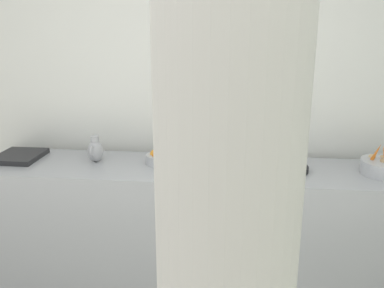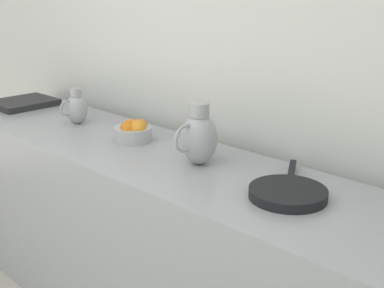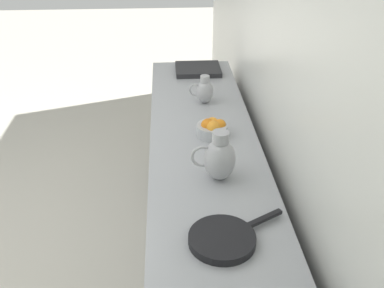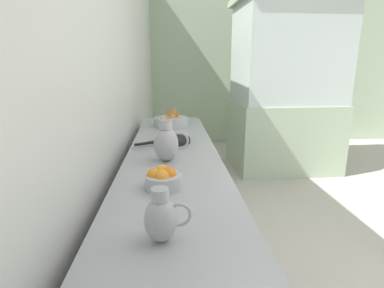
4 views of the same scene
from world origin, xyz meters
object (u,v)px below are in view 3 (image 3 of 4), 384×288
(metal_pitcher_short, at_px, (204,91))
(orange_bowl, at_px, (212,128))
(skillet_on_counter, at_px, (223,239))
(metal_pitcher_tall, at_px, (219,158))

(metal_pitcher_short, bearing_deg, orange_bowl, 90.80)
(orange_bowl, distance_m, skillet_on_counter, 0.88)
(orange_bowl, bearing_deg, skillet_on_counter, 87.04)
(orange_bowl, distance_m, metal_pitcher_short, 0.46)
(metal_pitcher_tall, height_order, skillet_on_counter, metal_pitcher_tall)
(metal_pitcher_short, height_order, skillet_on_counter, metal_pitcher_short)
(skillet_on_counter, bearing_deg, metal_pitcher_tall, -94.22)
(skillet_on_counter, bearing_deg, metal_pitcher_short, -91.68)
(metal_pitcher_short, bearing_deg, skillet_on_counter, 88.32)
(skillet_on_counter, bearing_deg, orange_bowl, -92.96)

